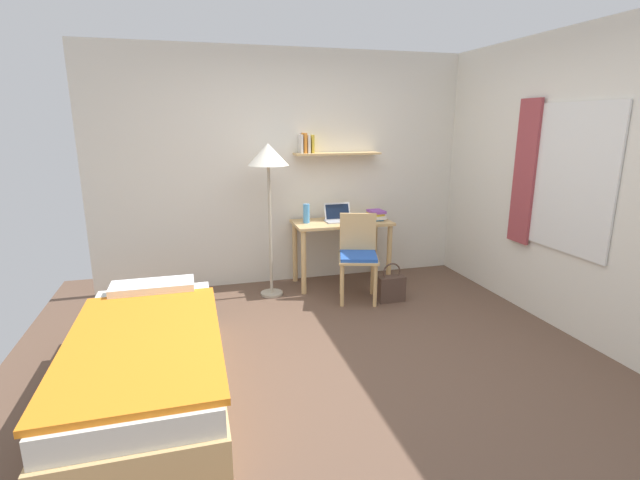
{
  "coord_description": "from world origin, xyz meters",
  "views": [
    {
      "loc": [
        -1.13,
        -3.16,
        1.82
      ],
      "look_at": [
        -0.1,
        0.51,
        0.85
      ],
      "focal_mm": 26.09,
      "sensor_mm": 36.0,
      "label": 1
    }
  ],
  "objects": [
    {
      "name": "ground_plane",
      "position": [
        0.0,
        0.0,
        0.0
      ],
      "size": [
        5.28,
        5.28,
        0.0
      ],
      "primitive_type": "plane",
      "color": "brown"
    },
    {
      "name": "wall_back",
      "position": [
        0.0,
        2.02,
        1.3
      ],
      "size": [
        4.4,
        0.27,
        2.6
      ],
      "color": "silver",
      "rests_on": "ground_plane"
    },
    {
      "name": "wall_right",
      "position": [
        2.02,
        0.01,
        1.3
      ],
      "size": [
        0.1,
        4.4,
        2.6
      ],
      "color": "silver",
      "rests_on": "ground_plane"
    },
    {
      "name": "bed",
      "position": [
        -1.49,
        -0.1,
        0.24
      ],
      "size": [
        0.96,
        2.04,
        0.54
      ],
      "color": "tan",
      "rests_on": "ground_plane"
    },
    {
      "name": "desk",
      "position": [
        0.48,
        1.7,
        0.6
      ],
      "size": [
        1.09,
        0.53,
        0.74
      ],
      "color": "tan",
      "rests_on": "ground_plane"
    },
    {
      "name": "desk_chair",
      "position": [
        0.5,
        1.21,
        0.5
      ],
      "size": [
        0.51,
        0.52,
        0.89
      ],
      "color": "tan",
      "rests_on": "ground_plane"
    },
    {
      "name": "standing_lamp",
      "position": [
        -0.36,
        1.56,
        1.43
      ],
      "size": [
        0.42,
        0.42,
        1.61
      ],
      "color": "#B2A893",
      "rests_on": "ground_plane"
    },
    {
      "name": "laptop",
      "position": [
        0.45,
        1.73,
        0.79
      ],
      "size": [
        0.31,
        0.21,
        0.2
      ],
      "color": "#B7BABF",
      "rests_on": "desk"
    },
    {
      "name": "water_bottle",
      "position": [
        0.08,
        1.72,
        0.84
      ],
      "size": [
        0.07,
        0.07,
        0.21
      ],
      "primitive_type": "cylinder",
      "color": "#4C99DB",
      "rests_on": "desk"
    },
    {
      "name": "book_stack",
      "position": [
        0.88,
        1.68,
        0.79
      ],
      "size": [
        0.18,
        0.23,
        0.11
      ],
      "color": "#3384C6",
      "rests_on": "desk"
    },
    {
      "name": "handbag",
      "position": [
        0.81,
        1.03,
        0.14
      ],
      "size": [
        0.28,
        0.13,
        0.41
      ],
      "color": "#4C382D",
      "rests_on": "ground_plane"
    }
  ]
}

